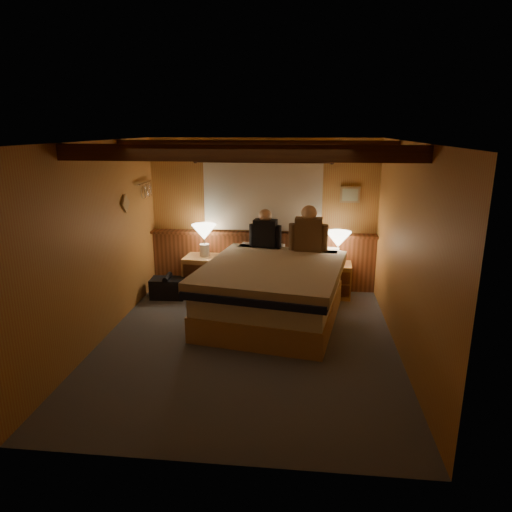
# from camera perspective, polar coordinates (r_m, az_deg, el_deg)

# --- Properties ---
(floor) EXTENTS (4.20, 4.20, 0.00)m
(floor) POSITION_cam_1_polar(r_m,az_deg,el_deg) (5.69, -1.13, -10.81)
(floor) COLOR #4D535C
(floor) RESTS_ON ground
(ceiling) EXTENTS (4.20, 4.20, 0.00)m
(ceiling) POSITION_cam_1_polar(r_m,az_deg,el_deg) (5.09, -1.28, 14.12)
(ceiling) COLOR tan
(ceiling) RESTS_ON wall_back
(wall_back) EXTENTS (3.60, 0.00, 3.60)m
(wall_back) POSITION_cam_1_polar(r_m,az_deg,el_deg) (7.30, 0.88, 5.14)
(wall_back) COLOR #B98E42
(wall_back) RESTS_ON floor
(wall_left) EXTENTS (0.00, 4.20, 4.20)m
(wall_left) POSITION_cam_1_polar(r_m,az_deg,el_deg) (5.77, -19.23, 1.38)
(wall_left) COLOR #B98E42
(wall_left) RESTS_ON floor
(wall_right) EXTENTS (0.00, 4.20, 4.20)m
(wall_right) POSITION_cam_1_polar(r_m,az_deg,el_deg) (5.35, 18.29, 0.38)
(wall_right) COLOR #B98E42
(wall_right) RESTS_ON floor
(wall_front) EXTENTS (3.60, 0.00, 3.60)m
(wall_front) POSITION_cam_1_polar(r_m,az_deg,el_deg) (3.31, -5.83, -8.34)
(wall_front) COLOR #B98E42
(wall_front) RESTS_ON floor
(wainscot) EXTENTS (3.60, 0.23, 0.94)m
(wainscot) POSITION_cam_1_polar(r_m,az_deg,el_deg) (7.41, 0.81, -0.40)
(wainscot) COLOR brown
(wainscot) RESTS_ON wall_back
(curtain_window) EXTENTS (2.18, 0.09, 1.11)m
(curtain_window) POSITION_cam_1_polar(r_m,az_deg,el_deg) (7.18, 0.84, 7.55)
(curtain_window) COLOR #4A2A12
(curtain_window) RESTS_ON wall_back
(ceiling_beams) EXTENTS (3.60, 1.65, 0.16)m
(ceiling_beams) POSITION_cam_1_polar(r_m,az_deg,el_deg) (5.25, -1.06, 13.18)
(ceiling_beams) COLOR #4A2A12
(ceiling_beams) RESTS_ON ceiling
(coat_rail) EXTENTS (0.05, 0.55, 0.24)m
(coat_rail) POSITION_cam_1_polar(r_m,az_deg,el_deg) (7.09, -13.63, 8.20)
(coat_rail) COLOR silver
(coat_rail) RESTS_ON wall_left
(framed_print) EXTENTS (0.30, 0.04, 0.25)m
(framed_print) POSITION_cam_1_polar(r_m,az_deg,el_deg) (7.23, 11.68, 7.52)
(framed_print) COLOR tan
(framed_print) RESTS_ON wall_back
(bed) EXTENTS (2.10, 2.55, 0.78)m
(bed) POSITION_cam_1_polar(r_m,az_deg,el_deg) (6.28, 2.25, -4.18)
(bed) COLOR #B18A4B
(bed) RESTS_ON floor
(nightstand_left) EXTENTS (0.58, 0.53, 0.59)m
(nightstand_left) POSITION_cam_1_polar(r_m,az_deg,el_deg) (7.32, -6.68, -2.27)
(nightstand_left) COLOR #B18A4B
(nightstand_left) RESTS_ON floor
(nightstand_right) EXTENTS (0.50, 0.45, 0.53)m
(nightstand_right) POSITION_cam_1_polar(r_m,az_deg,el_deg) (7.20, 9.84, -2.97)
(nightstand_right) COLOR #B18A4B
(nightstand_right) RESTS_ON floor
(lamp_left) EXTENTS (0.39, 0.39, 0.50)m
(lamp_left) POSITION_cam_1_polar(r_m,az_deg,el_deg) (7.17, -6.51, 2.74)
(lamp_left) COLOR white
(lamp_left) RESTS_ON nightstand_left
(lamp_right) EXTENTS (0.38, 0.38, 0.50)m
(lamp_right) POSITION_cam_1_polar(r_m,az_deg,el_deg) (7.05, 10.25, 1.82)
(lamp_right) COLOR white
(lamp_right) RESTS_ON nightstand_right
(person_left) EXTENTS (0.50, 0.25, 0.61)m
(person_left) POSITION_cam_1_polar(r_m,az_deg,el_deg) (6.97, 1.16, 3.08)
(person_left) COLOR black
(person_left) RESTS_ON bed
(person_right) EXTENTS (0.58, 0.25, 0.71)m
(person_right) POSITION_cam_1_polar(r_m,az_deg,el_deg) (6.79, 6.57, 2.98)
(person_right) COLOR #523821
(person_right) RESTS_ON bed
(duffel_bag) EXTENTS (0.53, 0.33, 0.37)m
(duffel_bag) POSITION_cam_1_polar(r_m,az_deg,el_deg) (7.19, -10.94, -3.90)
(duffel_bag) COLOR black
(duffel_bag) RESTS_ON floor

